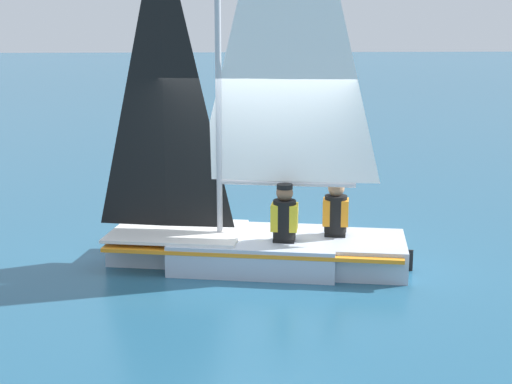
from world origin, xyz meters
The scene contains 4 objects.
ground_plane centered at (0.00, 0.00, 0.00)m, with size 260.00×260.00×0.00m, color #235675.
sailboat_main centered at (0.00, -0.01, 0.94)m, with size 2.33×4.14×6.19m.
sailor_helm centered at (0.31, 0.34, 0.63)m, with size 0.36×0.39×1.16m.
sailor_crew centered at (0.11, 1.06, 0.62)m, with size 0.36×0.39×1.16m.
Camera 1 is at (9.19, -1.07, 3.03)m, focal length 50.00 mm.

